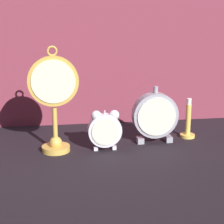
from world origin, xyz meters
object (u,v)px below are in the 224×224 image
pocket_watch_on_stand (54,100)px  alarm_clock_twin_bell (105,128)px  brass_candlestick (188,125)px  mantel_clock_silver (155,116)px

pocket_watch_on_stand → alarm_clock_twin_bell: (0.14, -0.01, -0.09)m
brass_candlestick → pocket_watch_on_stand: bearing=-171.2°
mantel_clock_silver → brass_candlestick: size_ratio=1.38×
alarm_clock_twin_bell → brass_candlestick: (0.28, 0.08, -0.03)m
pocket_watch_on_stand → mantel_clock_silver: 0.32m
brass_candlestick → mantel_clock_silver: bearing=-164.5°
pocket_watch_on_stand → mantel_clock_silver: size_ratio=1.72×
pocket_watch_on_stand → alarm_clock_twin_bell: 0.17m
brass_candlestick → alarm_clock_twin_bell: bearing=-164.4°
mantel_clock_silver → brass_candlestick: 0.13m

